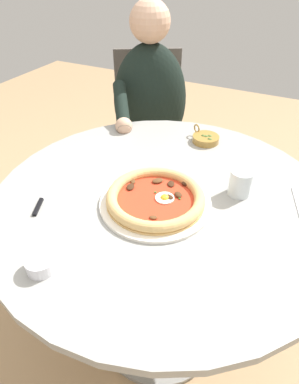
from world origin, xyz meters
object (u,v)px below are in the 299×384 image
at_px(dining_table, 162,231).
at_px(fork_utensil, 298,205).
at_px(pizza_on_plate, 157,199).
at_px(ramekin_capers, 41,264).
at_px(steak_knife, 41,200).
at_px(olive_pan, 206,139).
at_px(cafe_chair_diner, 149,122).
at_px(water_glass, 240,184).
at_px(diner_person, 150,141).

xyz_separation_m(dining_table, fork_utensil, (0.38, 0.13, 0.16)).
relative_size(pizza_on_plate, ramekin_capers, 4.71).
bearing_deg(steak_knife, dining_table, 31.70).
height_order(pizza_on_plate, olive_pan, olive_pan).
xyz_separation_m(dining_table, cafe_chair_diner, (-0.43, 0.77, -0.02)).
xyz_separation_m(steak_knife, fork_utensil, (0.69, 0.32, -0.00)).
relative_size(water_glass, cafe_chair_diner, 0.09).
bearing_deg(cafe_chair_diner, pizza_on_plate, -61.93).
distance_m(water_glass, olive_pan, 0.33).
xyz_separation_m(olive_pan, diner_person, (-0.37, 0.27, -0.23)).
relative_size(pizza_on_plate, olive_pan, 2.82).
xyz_separation_m(dining_table, pizza_on_plate, (0.00, -0.05, 0.18)).
xyz_separation_m(pizza_on_plate, diner_person, (-0.37, 0.69, -0.24)).
relative_size(olive_pan, fork_utensil, 0.69).
bearing_deg(fork_utensil, pizza_on_plate, -154.57).
xyz_separation_m(dining_table, water_glass, (0.21, 0.11, 0.19)).
height_order(dining_table, fork_utensil, fork_utensil).
bearing_deg(fork_utensil, diner_person, 145.12).
relative_size(steak_knife, olive_pan, 1.57).
distance_m(dining_table, olive_pan, 0.41).
bearing_deg(pizza_on_plate, fork_utensil, 25.43).
relative_size(steak_knife, ramekin_capers, 2.61).
height_order(fork_utensil, diner_person, diner_person).
bearing_deg(olive_pan, dining_table, -91.41).
bearing_deg(diner_person, fork_utensil, -34.88).
height_order(ramekin_capers, fork_utensil, ramekin_capers).
bearing_deg(pizza_on_plate, diner_person, 117.94).
height_order(ramekin_capers, olive_pan, olive_pan).
distance_m(water_glass, steak_knife, 0.60).
distance_m(ramekin_capers, fork_utensil, 0.73).
bearing_deg(dining_table, diner_person, 119.54).
bearing_deg(pizza_on_plate, ramekin_capers, -112.33).
distance_m(fork_utensil, cafe_chair_diner, 1.05).
relative_size(pizza_on_plate, steak_knife, 1.80).
bearing_deg(water_glass, ramekin_capers, -124.54).
distance_m(diner_person, cafe_chair_diner, 0.15).
relative_size(olive_pan, cafe_chair_diner, 0.13).
distance_m(pizza_on_plate, steak_knife, 0.34).
relative_size(fork_utensil, diner_person, 0.14).
bearing_deg(water_glass, dining_table, -152.51).
bearing_deg(pizza_on_plate, water_glass, 37.98).
bearing_deg(steak_knife, cafe_chair_diner, 97.33).
relative_size(fork_utensil, cafe_chair_diner, 0.18).
xyz_separation_m(ramekin_capers, cafe_chair_diner, (-0.30, 1.16, -0.20)).
height_order(water_glass, steak_knife, water_glass).
relative_size(dining_table, water_glass, 12.87).
bearing_deg(fork_utensil, dining_table, -161.43).
height_order(dining_table, water_glass, water_glass).
relative_size(ramekin_capers, fork_utensil, 0.41).
relative_size(steak_knife, fork_utensil, 1.08).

